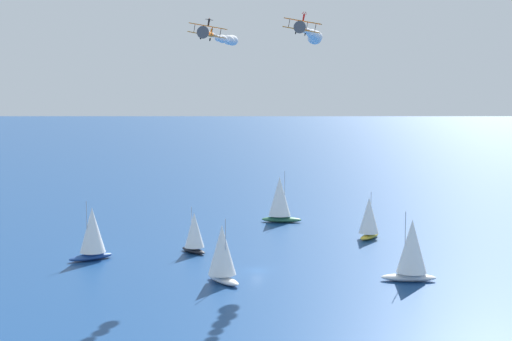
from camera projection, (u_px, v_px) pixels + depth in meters
ground_plane at (257, 270)px, 150.66m from camera, size 2000.00×2000.00×0.00m
sailboat_near_centre at (92, 233)px, 159.35m from camera, size 6.51×10.06×12.50m
sailboat_far_port at (280, 199)px, 204.36m from camera, size 10.70×8.51×13.87m
sailboat_far_stbd at (369, 218)px, 181.54m from camera, size 5.31×8.96×11.28m
sailboat_inshore at (194, 232)px, 166.03m from camera, size 8.09×5.01×10.10m
sailboat_offshore at (222, 253)px, 140.45m from camera, size 9.76×6.40×12.13m
sailboat_trailing at (412, 250)px, 141.47m from camera, size 9.95×8.31×13.14m
biplane_lead at (302, 28)px, 143.87m from camera, size 7.11×7.06×3.67m
wingwalker_lead at (304, 16)px, 143.56m from camera, size 0.84×0.52×1.79m
smoke_trail_lead at (314, 36)px, 166.12m from camera, size 14.85×24.11×3.25m
biplane_wingman at (207, 33)px, 142.16m from camera, size 7.11×7.06×3.67m
wingwalker_wingman at (209, 21)px, 141.86m from camera, size 1.35×0.80×1.53m
smoke_trail_wingman at (228, 40)px, 158.60m from camera, size 9.92×16.93×2.64m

